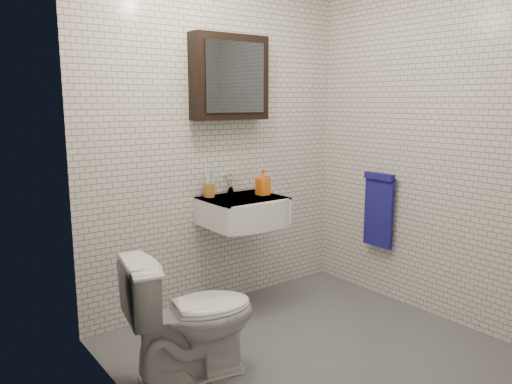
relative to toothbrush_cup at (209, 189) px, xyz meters
The scene contains 9 objects.
ground 1.31m from the toothbrush_cup, 81.94° to the right, with size 2.20×2.00×0.01m, color #4F5157.
room_shell 1.10m from the toothbrush_cup, 81.94° to the right, with size 2.22×2.02×2.51m.
washbasin 0.31m from the toothbrush_cup, 48.01° to the right, with size 0.55×0.50×0.20m.
faucet 0.18m from the toothbrush_cup, ahead, with size 0.06×0.20×0.15m.
mirror_cabinet 0.81m from the toothbrush_cup, ahead, with size 0.60×0.15×0.60m.
towel_rail 1.33m from the toothbrush_cup, 26.50° to the right, with size 0.09×0.30×0.58m.
toothbrush_cup is the anchor object (origin of this frame).
soap_bottle 0.40m from the toothbrush_cup, 25.76° to the right, with size 0.08×0.09×0.19m, color #DE5C17.
toilet 1.10m from the toothbrush_cup, 128.04° to the right, with size 0.41×0.71×0.73m, color white.
Camera 1 is at (-1.99, -2.11, 1.54)m, focal length 35.00 mm.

